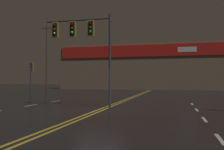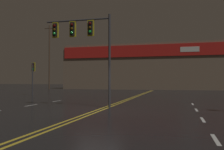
{
  "view_description": "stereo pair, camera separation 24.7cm",
  "coord_description": "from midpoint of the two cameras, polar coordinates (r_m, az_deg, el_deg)",
  "views": [
    {
      "loc": [
        3.95,
        -12.82,
        1.61
      ],
      "look_at": [
        0.0,
        3.11,
        2.0
      ],
      "focal_mm": 40.0,
      "sensor_mm": 36.0,
      "label": 1
    },
    {
      "loc": [
        4.19,
        -12.76,
        1.61
      ],
      "look_at": [
        0.0,
        3.11,
        2.0
      ],
      "focal_mm": 40.0,
      "sensor_mm": 36.0,
      "label": 2
    }
  ],
  "objects": [
    {
      "name": "traffic_signal_corner_northwest",
      "position": [
        29.21,
        -18.22,
        0.86
      ],
      "size": [
        0.42,
        0.36,
        3.68
      ],
      "color": "#38383D",
      "rests_on": "ground"
    },
    {
      "name": "building_backdrop",
      "position": [
        50.66,
        9.3,
        1.73
      ],
      "size": [
        35.71,
        10.23,
        8.64
      ],
      "color": "#7A6651",
      "rests_on": "ground"
    },
    {
      "name": "road_markings",
      "position": [
        11.59,
        -1.36,
        -9.32
      ],
      "size": [
        15.4,
        60.0,
        0.01
      ],
      "color": "gold",
      "rests_on": "ground"
    },
    {
      "name": "utility_pole_row",
      "position": [
        46.2,
        6.41,
        4.08
      ],
      "size": [
        46.16,
        0.26,
        12.93
      ],
      "color": "#4C3828",
      "rests_on": "ground"
    },
    {
      "name": "traffic_signal_median",
      "position": [
        15.83,
        -7.4,
        8.96
      ],
      "size": [
        4.28,
        0.36,
        5.67
      ],
      "color": "#38383D",
      "rests_on": "ground"
    },
    {
      "name": "ground_plane",
      "position": [
        13.52,
        -3.73,
        -8.19
      ],
      "size": [
        200.0,
        200.0,
        0.0
      ],
      "primitive_type": "plane",
      "color": "black"
    }
  ]
}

